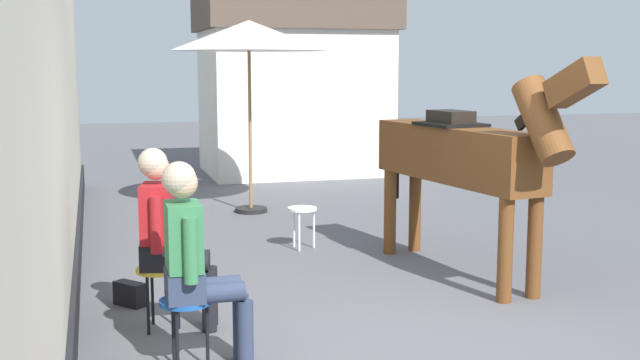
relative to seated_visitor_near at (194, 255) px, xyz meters
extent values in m
plane|color=#56565B|center=(1.60, 3.00, -0.78)|extent=(40.00, 40.00, 0.00)
cube|color=beige|center=(-0.95, 1.50, 0.92)|extent=(0.30, 14.00, 3.40)
cube|color=black|center=(-0.93, 1.50, -0.60)|extent=(0.34, 14.00, 0.36)
cube|color=silver|center=(3.00, 9.26, 0.52)|extent=(3.20, 2.40, 2.60)
cube|color=brown|center=(3.00, 9.26, 2.27)|extent=(3.40, 2.60, 0.90)
cylinder|color=#194C99|center=(-0.06, 0.00, -0.31)|extent=(0.34, 0.34, 0.03)
cylinder|color=black|center=(0.08, 0.00, -0.55)|extent=(0.02, 0.02, 0.45)
cylinder|color=black|center=(-0.13, 0.12, -0.55)|extent=(0.02, 0.02, 0.45)
cylinder|color=black|center=(-0.13, -0.12, -0.55)|extent=(0.02, 0.02, 0.45)
cube|color=#2D3851|center=(-0.06, 0.00, -0.20)|extent=(0.24, 0.32, 0.20)
cube|color=#337247|center=(-0.06, 0.00, 0.12)|extent=(0.22, 0.34, 0.44)
sphere|color=tan|center=(-0.06, 0.00, 0.47)|extent=(0.20, 0.20, 0.20)
sphere|color=#B2A38E|center=(-0.08, 0.00, 0.50)|extent=(0.22, 0.22, 0.22)
cylinder|color=#2D3851|center=(0.13, 0.08, -0.25)|extent=(0.38, 0.13, 0.13)
cylinder|color=#2D3851|center=(0.32, 0.08, -0.55)|extent=(0.11, 0.11, 0.46)
cylinder|color=#2D3851|center=(0.13, -0.08, -0.25)|extent=(0.38, 0.13, 0.13)
cylinder|color=#2D3851|center=(0.32, -0.08, -0.55)|extent=(0.11, 0.11, 0.46)
cylinder|color=#337247|center=(-0.04, 0.20, 0.07)|extent=(0.09, 0.09, 0.42)
cylinder|color=#337247|center=(-0.04, -0.20, 0.07)|extent=(0.09, 0.09, 0.42)
cylinder|color=gold|center=(-0.16, 0.87, -0.31)|extent=(0.34, 0.34, 0.03)
cylinder|color=black|center=(-0.03, 0.85, -0.55)|extent=(0.02, 0.02, 0.45)
cylinder|color=black|center=(-0.21, 1.01, -0.55)|extent=(0.02, 0.02, 0.45)
cylinder|color=black|center=(-0.26, 0.77, -0.55)|extent=(0.02, 0.02, 0.45)
cube|color=black|center=(-0.16, 0.87, -0.20)|extent=(0.30, 0.36, 0.20)
cube|color=maroon|center=(-0.16, 0.87, 0.12)|extent=(0.29, 0.38, 0.44)
sphere|color=tan|center=(-0.16, 0.87, 0.47)|extent=(0.20, 0.20, 0.20)
sphere|color=#B2A38E|center=(-0.18, 0.88, 0.50)|extent=(0.22, 0.22, 0.22)
cylinder|color=black|center=(0.04, 0.91, -0.25)|extent=(0.40, 0.21, 0.13)
cylinder|color=black|center=(0.22, 0.87, -0.55)|extent=(0.11, 0.11, 0.46)
cylinder|color=black|center=(0.00, 0.76, -0.25)|extent=(0.40, 0.21, 0.13)
cylinder|color=black|center=(0.19, 0.72, -0.55)|extent=(0.11, 0.11, 0.46)
cylinder|color=maroon|center=(-0.10, 1.07, 0.07)|extent=(0.09, 0.09, 0.42)
cylinder|color=maroon|center=(-0.19, 0.67, 0.07)|extent=(0.09, 0.09, 0.42)
cube|color=brown|center=(2.70, 1.77, 0.38)|extent=(0.78, 2.24, 0.52)
cylinder|color=brown|center=(3.01, 0.82, -0.33)|extent=(0.13, 0.13, 0.90)
cylinder|color=brown|center=(2.70, 0.78, -0.33)|extent=(0.13, 0.13, 0.90)
cylinder|color=brown|center=(2.71, 2.74, -0.33)|extent=(0.13, 0.13, 0.90)
cylinder|color=brown|center=(2.40, 2.69, -0.33)|extent=(0.13, 0.13, 0.90)
cylinder|color=brown|center=(2.89, 0.58, 0.77)|extent=(0.37, 0.67, 0.73)
cube|color=brown|center=(2.94, 0.24, 1.08)|extent=(0.26, 0.55, 0.40)
cube|color=black|center=(2.88, 0.60, 0.91)|extent=(0.14, 0.63, 0.48)
cylinder|color=black|center=(2.53, 2.89, 0.11)|extent=(0.11, 0.11, 0.65)
cube|color=black|center=(2.69, 1.87, 0.66)|extent=(0.59, 0.67, 0.03)
cube|color=black|center=(2.69, 1.87, 0.73)|extent=(0.34, 0.48, 0.12)
cylinder|color=black|center=(1.44, 5.47, -0.75)|extent=(0.44, 0.44, 0.06)
cylinder|color=olive|center=(1.44, 5.47, 0.32)|extent=(0.04, 0.04, 2.20)
cone|color=silver|center=(1.44, 5.47, 1.60)|extent=(2.10, 2.10, 0.40)
cylinder|color=white|center=(1.56, 3.15, -0.33)|extent=(0.32, 0.32, 0.03)
cylinder|color=silver|center=(1.69, 3.15, -0.56)|extent=(0.02, 0.02, 0.43)
cylinder|color=silver|center=(1.49, 3.27, -0.56)|extent=(0.02, 0.02, 0.43)
cylinder|color=silver|center=(1.49, 3.04, -0.56)|extent=(0.02, 0.02, 0.43)
cube|color=black|center=(-0.36, 1.55, -0.68)|extent=(0.27, 0.29, 0.20)
camera|label=1|loc=(-0.60, -5.07, 1.22)|focal=44.63mm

